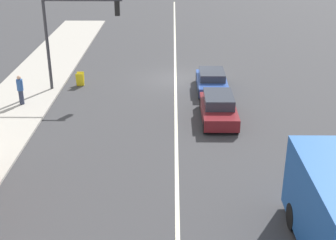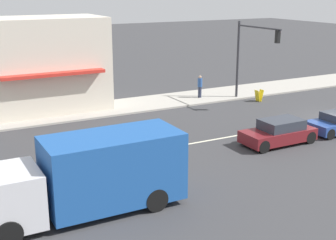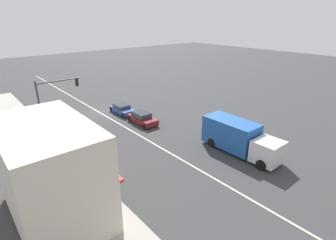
{
  "view_description": "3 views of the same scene",
  "coord_description": "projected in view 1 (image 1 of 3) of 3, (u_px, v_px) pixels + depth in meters",
  "views": [
    {
      "loc": [
        0.2,
        28.94,
        9.79
      ],
      "look_at": [
        0.38,
        10.28,
        1.62
      ],
      "focal_mm": 50.0,
      "sensor_mm": 36.0,
      "label": 1
    },
    {
      "loc": [
        -20.35,
        22.81,
        8.1
      ],
      "look_at": [
        -1.19,
        12.6,
        1.89
      ],
      "focal_mm": 50.0,
      "sensor_mm": 36.0,
      "label": 2
    },
    {
      "loc": [
        13.85,
        30.29,
        11.77
      ],
      "look_at": [
        -1.82,
        11.61,
        2.07
      ],
      "focal_mm": 28.0,
      "sensor_mm": 36.0,
      "label": 3
    }
  ],
  "objects": [
    {
      "name": "coupe_blue",
      "position": [
        212.0,
        81.0,
        28.41
      ],
      "size": [
        1.78,
        3.81,
        1.17
      ],
      "color": "#284793",
      "rests_on": "ground"
    },
    {
      "name": "lane_marking_center",
      "position": [
        175.0,
        80.0,
        30.44
      ],
      "size": [
        0.16,
        60.0,
        0.01
      ],
      "primitive_type": "cube",
      "color": "beige",
      "rests_on": "ground"
    },
    {
      "name": "sedan_maroon",
      "position": [
        218.0,
        108.0,
        24.24
      ],
      "size": [
        1.76,
        4.03,
        1.33
      ],
      "color": "maroon",
      "rests_on": "ground"
    },
    {
      "name": "warning_aframe_sign",
      "position": [
        80.0,
        79.0,
        29.19
      ],
      "size": [
        0.45,
        0.53,
        0.84
      ],
      "color": "yellow",
      "rests_on": "ground"
    },
    {
      "name": "pedestrian",
      "position": [
        20.0,
        89.0,
        25.82
      ],
      "size": [
        0.34,
        0.34,
        1.66
      ],
      "color": "#282D42",
      "rests_on": "sidewalk_right"
    },
    {
      "name": "traffic_signal_main",
      "position": [
        70.0,
        27.0,
        27.01
      ],
      "size": [
        4.59,
        0.34,
        5.6
      ],
      "color": "#333338",
      "rests_on": "sidewalk_right"
    }
  ]
}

